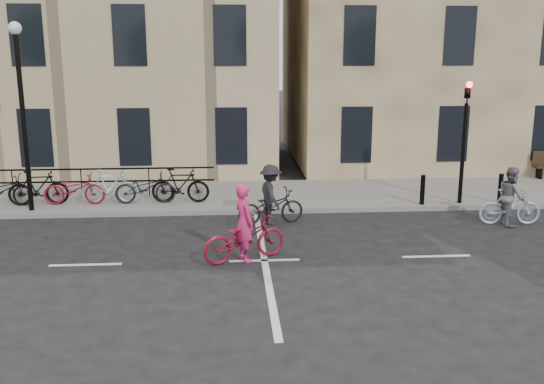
{
  "coord_description": "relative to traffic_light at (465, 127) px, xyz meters",
  "views": [
    {
      "loc": [
        -0.76,
        -13.03,
        4.66
      ],
      "look_at": [
        0.33,
        2.14,
        1.1
      ],
      "focal_mm": 40.0,
      "sensor_mm": 36.0,
      "label": 1
    }
  ],
  "objects": [
    {
      "name": "cyclist_pink",
      "position": [
        -6.65,
        -4.26,
        -1.84
      ],
      "size": [
        2.11,
        1.45,
        1.78
      ],
      "rotation": [
        0.0,
        0.0,
        1.99
      ],
      "color": "maroon",
      "rests_on": "ground"
    },
    {
      "name": "building_west",
      "position": [
        -15.2,
        8.66,
        2.7
      ],
      "size": [
        20.0,
        10.0,
        10.0
      ],
      "primitive_type": "cube",
      "color": "tan",
      "rests_on": "sidewalk"
    },
    {
      "name": "bollard_east",
      "position": [
        -1.2,
        -0.09,
        -1.85
      ],
      "size": [
        0.14,
        0.14,
        0.9
      ],
      "primitive_type": "cylinder",
      "color": "black",
      "rests_on": "sidewalk"
    },
    {
      "name": "building_east",
      "position": [
        2.8,
        8.66,
        3.7
      ],
      "size": [
        14.0,
        10.0,
        12.0
      ],
      "primitive_type": "cube",
      "color": "#897253",
      "rests_on": "sidewalk"
    },
    {
      "name": "parked_bikes",
      "position": [
        -11.12,
        0.7,
        -1.81
      ],
      "size": [
        7.25,
        1.23,
        1.05
      ],
      "color": "black",
      "rests_on": "sidewalk"
    },
    {
      "name": "lamp_post",
      "position": [
        -12.7,
        0.06,
        1.04
      ],
      "size": [
        0.36,
        0.36,
        5.28
      ],
      "color": "black",
      "rests_on": "sidewalk"
    },
    {
      "name": "ground",
      "position": [
        -6.2,
        -4.34,
        -2.45
      ],
      "size": [
        120.0,
        120.0,
        0.0
      ],
      "primitive_type": "plane",
      "color": "black",
      "rests_on": "ground"
    },
    {
      "name": "cyclist_grey",
      "position": [
        0.66,
        -1.9,
        -1.8
      ],
      "size": [
        1.7,
        0.83,
        1.61
      ],
      "rotation": [
        0.0,
        0.0,
        1.48
      ],
      "color": "#98B7C7",
      "rests_on": "ground"
    },
    {
      "name": "cyclist_dark",
      "position": [
        -5.85,
        -1.36,
        -1.8
      ],
      "size": [
        1.96,
        1.19,
        1.66
      ],
      "rotation": [
        0.0,
        0.0,
        1.83
      ],
      "color": "black",
      "rests_on": "ground"
    },
    {
      "name": "sidewalk",
      "position": [
        -10.2,
        1.66,
        -2.38
      ],
      "size": [
        46.0,
        4.0,
        0.15
      ],
      "primitive_type": "cube",
      "color": "slate",
      "rests_on": "ground"
    },
    {
      "name": "traffic_light",
      "position": [
        0.0,
        0.0,
        0.0
      ],
      "size": [
        0.18,
        0.3,
        3.9
      ],
      "color": "black",
      "rests_on": "sidewalk"
    },
    {
      "name": "bollard_west",
      "position": [
        1.2,
        -0.09,
        -1.85
      ],
      "size": [
        0.14,
        0.14,
        0.9
      ],
      "primitive_type": "cylinder",
      "color": "black",
      "rests_on": "sidewalk"
    }
  ]
}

